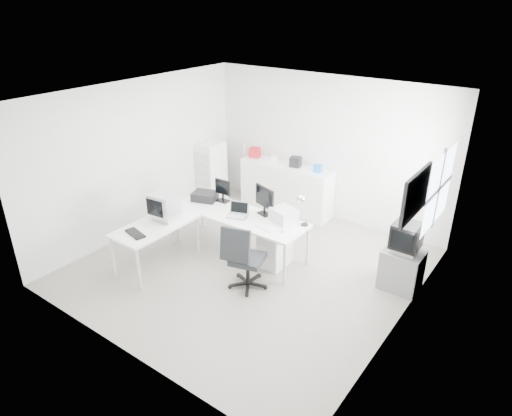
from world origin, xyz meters
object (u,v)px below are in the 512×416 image
Objects in this scene: drawer_pedestal at (275,248)px; lcd_monitor_large at (265,201)px; side_desk at (157,245)px; sideboard at (286,187)px; office_chair at (248,256)px; tv_cabinet at (401,270)px; laser_printer at (284,215)px; crt_monitor at (165,207)px; crt_tv at (406,238)px; main_desk at (239,234)px; lcd_monitor_small at (223,191)px; laptop at (237,211)px; inkjet_printer at (205,196)px; filing_cabinet at (211,172)px.

lcd_monitor_large is at bearing 150.26° from drawer_pedestal.
side_desk is 0.71× the size of sideboard.
office_chair reaches higher than tv_cabinet.
crt_monitor is at bearing -129.28° from laser_printer.
crt_tv reaches higher than laser_printer.
office_chair is 2.35m from crt_tv.
main_desk is 0.83m from lcd_monitor_small.
tv_cabinet is (2.57, 0.73, -0.54)m from laptop.
lcd_monitor_small is at bearing 7.34° from inkjet_printer.
laptop is 0.25× the size of filing_cabinet.
laptop reaches higher than inkjet_printer.
crt_monitor is 0.34× the size of filing_cabinet.
crt_tv is at bearing 0.00° from tv_cabinet.
office_chair is at bearing -50.12° from lcd_monitor_large.
tv_cabinet reaches higher than drawer_pedestal.
filing_cabinet reaches higher than laser_printer.
lcd_monitor_large is 0.48m from laptop.
office_chair reaches higher than laptop.
office_chair is at bearing -61.77° from laptop.
lcd_monitor_large reaches higher than inkjet_printer.
crt_tv reaches higher than laptop.
inkjet_printer is 1.09× the size of laser_printer.
main_desk is 5.50× the size of crt_monitor.
laser_printer is at bearing 14.49° from lcd_monitor_large.
tv_cabinet is at bearing -3.51° from laptop.
side_desk is at bearing -123.53° from laser_printer.
inkjet_printer is at bearing -105.94° from sideboard.
side_desk is 0.64m from crt_monitor.
lcd_monitor_large reaches higher than sideboard.
office_chair is 0.54× the size of sideboard.
sideboard is (-1.04, 2.69, -0.04)m from office_chair.
drawer_pedestal is (1.55, 1.15, -0.08)m from side_desk.
lcd_monitor_small is at bearing 127.12° from office_chair.
lcd_monitor_large reaches higher than side_desk.
laptop is (0.90, 1.00, 0.48)m from side_desk.
drawer_pedestal is 1.25× the size of lcd_monitor_large.
crt_tv is at bearing 16.88° from drawer_pedestal.
drawer_pedestal is 0.80m from lcd_monitor_large.
inkjet_printer is at bearing 173.29° from main_desk.
laptop is (0.05, -0.10, 0.48)m from main_desk.
side_desk is at bearing -151.41° from laptop.
crt_tv is (3.47, 1.48, -0.11)m from crt_monitor.
laptop is (-0.65, -0.15, 0.56)m from drawer_pedestal.
office_chair is (1.57, -0.81, -0.29)m from inkjet_printer.
crt_monitor reaches higher than sideboard.
lcd_monitor_small reaches higher than tv_cabinet.
tv_cabinet is at bearing 0.00° from crt_tv.
side_desk reaches higher than tv_cabinet.
inkjet_printer is 1.98m from sideboard.
lcd_monitor_small is 1.81m from filing_cabinet.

